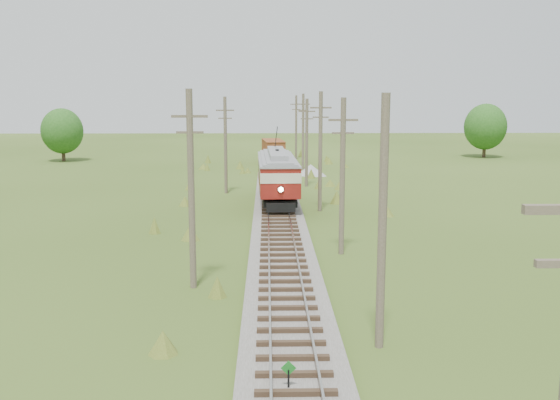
{
  "coord_description": "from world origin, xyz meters",
  "views": [
    {
      "loc": [
        -0.81,
        -15.61,
        8.71
      ],
      "look_at": [
        0.0,
        22.89,
        2.23
      ],
      "focal_mm": 40.0,
      "sensor_mm": 36.0,
      "label": 1
    }
  ],
  "objects_px": {
    "switch_marker": "(289,375)",
    "gravel_pile": "(312,170)",
    "streetcar": "(277,172)",
    "gondola": "(273,149)"
  },
  "relations": [
    {
      "from": "switch_marker",
      "to": "streetcar",
      "type": "bearing_deg",
      "value": 89.64
    },
    {
      "from": "gondola",
      "to": "streetcar",
      "type": "bearing_deg",
      "value": -95.32
    },
    {
      "from": "streetcar",
      "to": "gondola",
      "type": "distance_m",
      "value": 31.03
    },
    {
      "from": "switch_marker",
      "to": "streetcar",
      "type": "xyz_separation_m",
      "value": [
        0.2,
        32.22,
        2.04
      ]
    },
    {
      "from": "switch_marker",
      "to": "gravel_pile",
      "type": "relative_size",
      "value": 0.31
    },
    {
      "from": "streetcar",
      "to": "gondola",
      "type": "bearing_deg",
      "value": 88.55
    },
    {
      "from": "streetcar",
      "to": "gondola",
      "type": "height_order",
      "value": "streetcar"
    },
    {
      "from": "streetcar",
      "to": "gravel_pile",
      "type": "relative_size",
      "value": 3.68
    },
    {
      "from": "gondola",
      "to": "gravel_pile",
      "type": "relative_size",
      "value": 2.21
    },
    {
      "from": "streetcar",
      "to": "gondola",
      "type": "relative_size",
      "value": 1.67
    }
  ]
}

